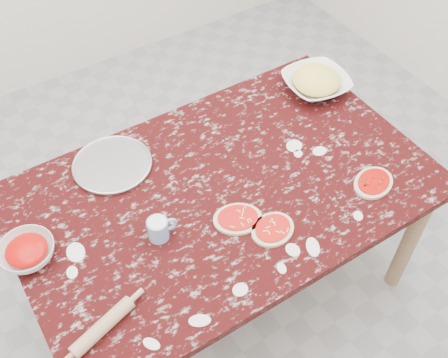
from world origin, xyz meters
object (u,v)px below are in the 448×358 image
at_px(worktable, 224,201).
at_px(flour_mug, 159,229).
at_px(pizza_tray, 112,165).
at_px(cheese_bowl, 316,84).
at_px(sauce_bowl, 27,252).
at_px(rolling_pin, 102,327).

distance_m(worktable, flour_mug, 0.35).
bearing_deg(pizza_tray, flour_mug, -89.80).
bearing_deg(worktable, cheese_bowl, 22.18).
relative_size(worktable, sauce_bowl, 8.28).
bearing_deg(cheese_bowl, worktable, -157.82).
xyz_separation_m(worktable, cheese_bowl, (0.67, 0.27, 0.12)).
xyz_separation_m(cheese_bowl, flour_mug, (-0.98, -0.34, 0.01)).
bearing_deg(worktable, pizza_tray, 133.58).
bearing_deg(cheese_bowl, flour_mug, -160.86).
height_order(sauce_bowl, cheese_bowl, cheese_bowl).
bearing_deg(pizza_tray, cheese_bowl, -3.55).
bearing_deg(flour_mug, pizza_tray, 90.20).
bearing_deg(worktable, sauce_bowl, 172.65).
relative_size(pizza_tray, rolling_pin, 1.33).
bearing_deg(pizza_tray, worktable, -46.42).
distance_m(worktable, cheese_bowl, 0.73).
xyz_separation_m(sauce_bowl, flour_mug, (0.42, -0.16, 0.01)).
bearing_deg(sauce_bowl, worktable, -7.35).
relative_size(worktable, cheese_bowl, 5.59).
bearing_deg(sauce_bowl, flour_mug, -21.20).
xyz_separation_m(worktable, rolling_pin, (-0.63, -0.29, 0.11)).
distance_m(sauce_bowl, flour_mug, 0.46).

